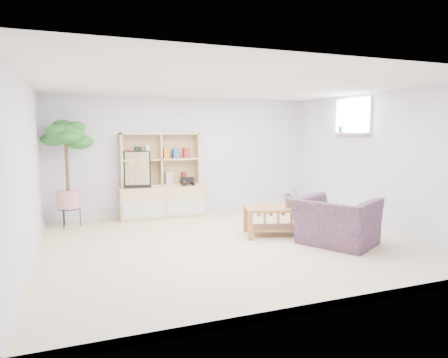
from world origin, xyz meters
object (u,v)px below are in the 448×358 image
object	(u,v)px
storage_unit	(162,175)
floor_tree	(67,174)
armchair	(336,218)
coffee_table	(281,221)

from	to	relation	value
storage_unit	floor_tree	xyz separation A→B (m)	(-1.74, -0.22, 0.12)
storage_unit	armchair	world-z (taller)	storage_unit
storage_unit	floor_tree	bearing A→B (deg)	-172.72
storage_unit	armchair	size ratio (longest dim) A/B	1.53
storage_unit	armchair	xyz separation A→B (m)	(2.06, -2.87, -0.43)
coffee_table	armchair	size ratio (longest dim) A/B	1.06
storage_unit	coffee_table	xyz separation A→B (m)	(1.55, -2.07, -0.60)
coffee_table	floor_tree	distance (m)	3.85
storage_unit	armchair	bearing A→B (deg)	-54.31
storage_unit	coffee_table	size ratio (longest dim) A/B	1.44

